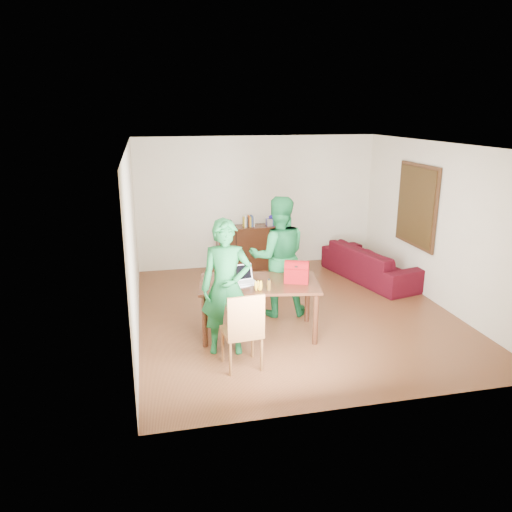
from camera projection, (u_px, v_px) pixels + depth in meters
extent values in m
cube|color=#401D10|center=(295.00, 315.00, 8.21)|extent=(5.00, 5.50, 0.10)
cube|color=white|center=(299.00, 141.00, 7.42)|extent=(5.00, 5.50, 0.10)
cube|color=beige|center=(257.00, 202.00, 10.44)|extent=(5.00, 0.10, 2.70)
cube|color=beige|center=(375.00, 295.00, 5.19)|extent=(5.00, 0.10, 2.70)
cube|color=beige|center=(129.00, 242.00, 7.28)|extent=(0.10, 5.50, 2.70)
cube|color=beige|center=(442.00, 225.00, 8.35)|extent=(0.10, 5.50, 2.70)
cube|color=#3F2614|center=(417.00, 206.00, 8.93)|extent=(0.04, 1.28, 1.48)
cube|color=#4E3317|center=(415.00, 206.00, 8.92)|extent=(0.01, 1.18, 1.36)
cube|color=black|center=(251.00, 247.00, 10.38)|extent=(1.40, 0.45, 0.90)
cube|color=black|center=(227.00, 224.00, 10.12)|extent=(0.20, 0.14, 0.14)
cube|color=#A4A4AD|center=(272.00, 222.00, 10.32)|extent=(0.24, 0.22, 0.14)
ellipsoid|color=#21179B|center=(272.00, 217.00, 10.29)|extent=(0.14, 0.14, 0.07)
cube|color=black|center=(259.00, 283.00, 7.23)|extent=(1.85, 1.25, 0.04)
cylinder|color=black|center=(205.00, 321.00, 6.93)|extent=(0.07, 0.07, 0.76)
cylinder|color=black|center=(316.00, 319.00, 6.99)|extent=(0.07, 0.07, 0.76)
cylinder|color=black|center=(207.00, 300.00, 7.70)|extent=(0.07, 0.07, 0.76)
cylinder|color=black|center=(307.00, 298.00, 7.76)|extent=(0.07, 0.07, 0.76)
cube|color=brown|center=(242.00, 332.00, 6.35)|extent=(0.51, 0.49, 0.05)
cube|color=brown|center=(246.00, 317.00, 6.08)|extent=(0.48, 0.07, 0.54)
imported|color=#125426|center=(226.00, 287.00, 6.64)|extent=(0.75, 0.56, 1.86)
imported|color=#15622F|center=(278.00, 256.00, 7.91)|extent=(1.01, 0.83, 1.93)
cube|color=white|center=(245.00, 283.00, 7.15)|extent=(0.39, 0.31, 0.02)
cube|color=black|center=(245.00, 275.00, 7.11)|extent=(0.36, 0.15, 0.22)
cylinder|color=#503512|center=(269.00, 284.00, 6.89)|extent=(0.06, 0.06, 0.16)
cube|color=maroon|center=(297.00, 274.00, 7.19)|extent=(0.39, 0.31, 0.25)
imported|color=#390711|center=(372.00, 263.00, 9.72)|extent=(1.36, 2.36, 0.65)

